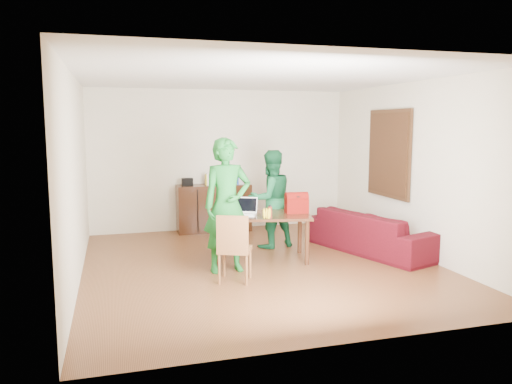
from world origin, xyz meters
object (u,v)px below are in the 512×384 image
object	(u,v)px
person_near	(227,205)
laptop	(244,212)
table	(260,220)
person_far	(271,199)
sofa	(372,232)
bottle	(270,212)
chair	(235,262)
red_bag	(297,205)

from	to	relation	value
person_near	laptop	distance (m)	0.59
table	person_near	bearing A→B (deg)	-131.60
person_far	sofa	size ratio (longest dim) A/B	0.73
laptop	bottle	xyz separation A→B (m)	(0.30, -0.34, 0.05)
chair	person_far	bearing A→B (deg)	81.81
red_bag	table	bearing A→B (deg)	-178.14
laptop	sofa	size ratio (longest dim) A/B	0.19
person_near	red_bag	world-z (taller)	person_near
red_bag	sofa	distance (m)	1.40
chair	red_bag	size ratio (longest dim) A/B	2.66
person_near	red_bag	bearing A→B (deg)	13.65
red_bag	sofa	bearing A→B (deg)	5.78
chair	person_near	distance (m)	0.82
person_far	bottle	size ratio (longest dim) A/B	8.38
red_bag	sofa	size ratio (longest dim) A/B	0.15
chair	person_near	bearing A→B (deg)	112.06
laptop	red_bag	distance (m)	0.83
chair	red_bag	distance (m)	1.59
laptop	sofa	bearing A→B (deg)	23.80
table	bottle	xyz separation A→B (m)	(0.05, -0.35, 0.18)
table	laptop	xyz separation A→B (m)	(-0.25, -0.01, 0.13)
person_far	red_bag	distance (m)	0.77
person_near	laptop	xyz separation A→B (m)	(0.35, 0.44, -0.19)
person_near	person_far	distance (m)	1.53
bottle	red_bag	xyz separation A→B (m)	(0.52, 0.31, 0.03)
chair	sofa	bearing A→B (deg)	43.20
chair	bottle	size ratio (longest dim) A/B	4.66
person_near	chair	bearing A→B (deg)	-96.82
table	laptop	bearing A→B (deg)	-166.29
person_near	table	bearing A→B (deg)	31.05
table	person_near	xyz separation A→B (m)	(-0.60, -0.44, 0.32)
person_far	laptop	size ratio (longest dim) A/B	3.79
red_bag	bottle	bearing A→B (deg)	-143.71
chair	person_near	world-z (taller)	person_near
chair	person_far	distance (m)	2.00
chair	laptop	distance (m)	1.10
person_far	chair	bearing A→B (deg)	45.19
table	laptop	size ratio (longest dim) A/B	3.82
red_bag	person_far	bearing A→B (deg)	108.95
sofa	table	bearing A→B (deg)	70.78
chair	bottle	bearing A→B (deg)	64.53
laptop	red_bag	xyz separation A→B (m)	(0.82, -0.03, 0.08)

